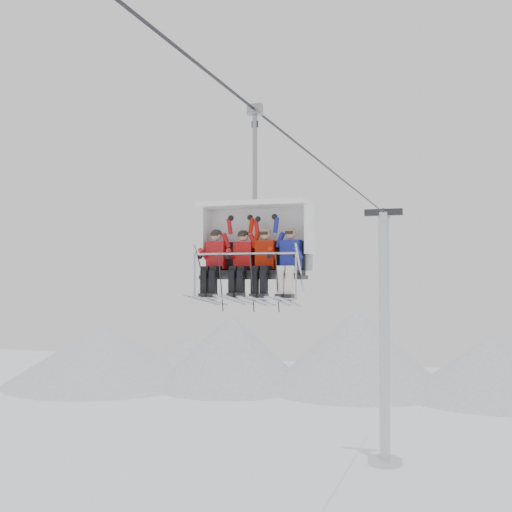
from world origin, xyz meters
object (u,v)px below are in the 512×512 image
(lift_tower_right, at_px, (384,354))
(skier_center_left, at_px, (242,262))
(skier_far_left, at_px, (215,261))
(skier_far_right, at_px, (289,261))
(chairlift_carrier, at_px, (257,239))
(skier_center_right, at_px, (264,261))

(lift_tower_right, height_order, skier_center_left, lift_tower_right)
(lift_tower_right, distance_m, skier_far_left, 22.71)
(skier_far_right, bearing_deg, skier_center_left, -179.76)
(skier_far_right, bearing_deg, skier_far_left, 180.00)
(skier_far_left, distance_m, skier_far_right, 1.58)
(chairlift_carrier, bearing_deg, skier_center_right, -50.26)
(skier_center_left, xyz_separation_m, skier_center_right, (0.47, 0.00, 0.01))
(chairlift_carrier, xyz_separation_m, skier_center_left, (-0.22, -0.31, -0.48))
(chairlift_carrier, relative_size, skier_far_left, 2.36)
(skier_center_right, distance_m, skier_far_right, 0.52)
(chairlift_carrier, height_order, skier_center_right, chairlift_carrier)
(lift_tower_right, relative_size, skier_center_right, 7.99)
(skier_far_left, bearing_deg, skier_far_right, 0.00)
(skier_far_left, xyz_separation_m, skier_center_right, (1.06, 0.00, 0.00))
(skier_far_left, height_order, skier_far_right, same)
(lift_tower_right, bearing_deg, skier_far_left, -92.08)
(lift_tower_right, xyz_separation_m, skier_center_left, (-0.22, -22.26, 4.40))
(skier_far_left, relative_size, skier_center_right, 1.00)
(skier_far_left, bearing_deg, skier_center_right, 0.00)
(skier_center_right, bearing_deg, skier_far_left, 180.00)
(lift_tower_right, distance_m, chairlift_carrier, 22.49)
(skier_center_right, relative_size, skier_far_right, 1.00)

